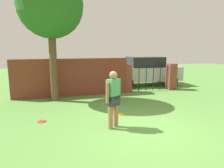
{
  "coord_description": "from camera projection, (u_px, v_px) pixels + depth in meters",
  "views": [
    {
      "loc": [
        -2.34,
        -4.93,
        2.24
      ],
      "look_at": [
        -0.38,
        1.83,
        1.0
      ],
      "focal_mm": 32.95,
      "sensor_mm": 36.0,
      "label": 1
    }
  ],
  "objects": [
    {
      "name": "brick_wall",
      "position": [
        72.0,
        77.0,
        9.71
      ],
      "size": [
        5.34,
        0.5,
        1.75
      ],
      "primitive_type": "cube",
      "color": "brown",
      "rests_on": "ground"
    },
    {
      "name": "frisbee_orange",
      "position": [
        121.0,
        114.0,
        7.01
      ],
      "size": [
        0.27,
        0.27,
        0.02
      ],
      "primitive_type": "cylinder",
      "color": "orange",
      "rests_on": "ground"
    },
    {
      "name": "car",
      "position": [
        145.0,
        71.0,
        12.39
      ],
      "size": [
        4.26,
        2.04,
        1.72
      ],
      "rotation": [
        0.0,
        0.0,
        3.11
      ],
      "color": "#B7B7BC",
      "rests_on": "ground"
    },
    {
      "name": "tree",
      "position": [
        50.0,
        6.0,
        8.2
      ],
      "size": [
        2.64,
        2.64,
        5.24
      ],
      "color": "brown",
      "rests_on": "ground"
    },
    {
      "name": "frisbee_red",
      "position": [
        42.0,
        121.0,
        6.32
      ],
      "size": [
        0.27,
        0.27,
        0.02
      ],
      "primitive_type": "cylinder",
      "color": "red",
      "rests_on": "ground"
    },
    {
      "name": "fence_gate",
      "position": [
        150.0,
        77.0,
        10.85
      ],
      "size": [
        3.03,
        0.44,
        1.4
      ],
      "color": "brown",
      "rests_on": "ground"
    },
    {
      "name": "person",
      "position": [
        113.0,
        97.0,
        5.7
      ],
      "size": [
        0.48,
        0.37,
        1.62
      ],
      "rotation": [
        0.0,
        0.0,
        -2.62
      ],
      "color": "#9E704C",
      "rests_on": "ground"
    },
    {
      "name": "ground_plane",
      "position": [
        143.0,
        130.0,
        5.69
      ],
      "size": [
        40.0,
        40.0,
        0.0
      ],
      "primitive_type": "plane",
      "color": "#568C3D"
    }
  ]
}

